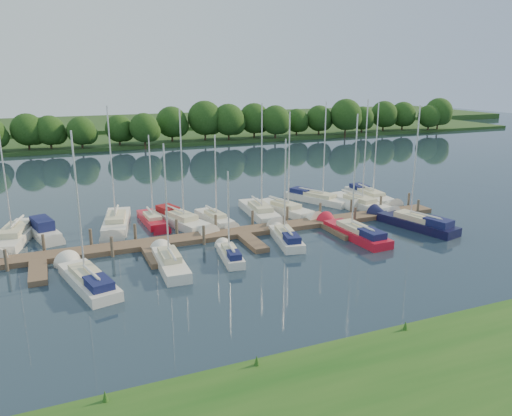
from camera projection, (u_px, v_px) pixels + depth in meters
name	position (u px, v px, depth m)	size (l,w,h in m)	color
ground	(279.00, 267.00, 35.81)	(260.00, 260.00, 0.00)	#1B2937
near_bank	(438.00, 391.00, 21.51)	(90.00, 10.00, 0.50)	#1A4C15
dock	(243.00, 235.00, 42.25)	(40.00, 6.00, 0.40)	brown
mooring_pilings	(238.00, 226.00, 43.15)	(38.24, 2.84, 2.00)	#473D33
far_shore	(123.00, 138.00, 102.42)	(180.00, 30.00, 0.60)	#224018
distant_hill	(108.00, 124.00, 124.55)	(220.00, 40.00, 1.40)	#2C4B21
treeline	(135.00, 125.00, 90.14)	(147.53, 9.93, 8.31)	#38281C
sailboat_n_0	(14.00, 239.00, 40.95)	(4.09, 9.41, 11.95)	silver
motorboat	(44.00, 232.00, 42.26)	(2.96, 5.99, 1.98)	silver
sailboat_n_2	(116.00, 224.00, 44.88)	(3.57, 8.89, 11.20)	silver
sailboat_n_3	(153.00, 221.00, 45.81)	(1.83, 6.66, 8.52)	red
sailboat_n_4	(181.00, 222.00, 45.34)	(4.14, 8.52, 10.95)	silver
sailboat_n_5	(216.00, 219.00, 46.29)	(2.27, 6.64, 8.47)	silver
sailboat_n_6	(261.00, 213.00, 48.24)	(2.68, 8.83, 11.20)	silver
sailboat_n_7	(286.00, 211.00, 49.24)	(3.81, 8.10, 10.32)	silver
sailboat_n_8	(319.00, 199.00, 53.35)	(5.26, 8.43, 10.98)	silver
sailboat_n_9	(360.00, 205.00, 51.39)	(3.25, 9.07, 11.40)	silver
sailboat_n_10	(371.00, 196.00, 54.62)	(2.34, 8.59, 10.80)	silver
sailboat_s_0	(87.00, 280.00, 32.71)	(3.57, 8.30, 10.47)	silver
sailboat_s_1	(170.00, 264.00, 35.54)	(1.87, 7.08, 9.34)	silver
sailboat_s_2	(230.00, 255.00, 37.16)	(1.80, 5.31, 6.95)	silver
sailboat_s_3	(286.00, 238.00, 41.00)	(2.66, 6.87, 8.81)	silver
sailboat_s_4	(355.00, 233.00, 42.13)	(2.37, 8.39, 10.68)	red
sailboat_s_5	(415.00, 224.00, 44.73)	(3.88, 8.83, 11.26)	black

